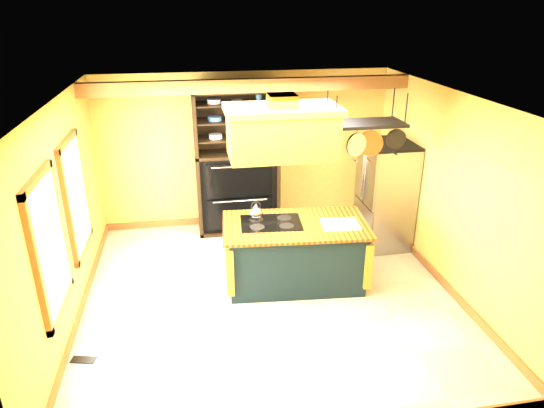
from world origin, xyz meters
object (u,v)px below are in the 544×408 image
object	(u,v)px
range_hood	(282,130)
hutch	(237,178)
kitchen_island	(295,253)
pot_rack	(365,130)
refrigerator	(385,197)

from	to	relation	value
range_hood	hutch	bearing A→B (deg)	101.50
kitchen_island	hutch	distance (m)	2.10
pot_rack	hutch	size ratio (longest dim) A/B	0.44
range_hood	pot_rack	xyz separation A→B (m)	(1.10, 0.00, -0.05)
pot_rack	kitchen_island	bearing A→B (deg)	-179.87
refrigerator	range_hood	bearing A→B (deg)	-153.57
pot_rack	hutch	bearing A→B (deg)	127.55
range_hood	hutch	xyz separation A→B (m)	(-0.40, 1.96, -1.31)
refrigerator	kitchen_island	bearing A→B (deg)	-150.99
pot_rack	refrigerator	world-z (taller)	pot_rack
refrigerator	hutch	bearing A→B (deg)	156.12
kitchen_island	refrigerator	distance (m)	1.97
kitchen_island	hutch	bearing A→B (deg)	111.54
pot_rack	range_hood	bearing A→B (deg)	-179.85
kitchen_island	range_hood	world-z (taller)	range_hood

